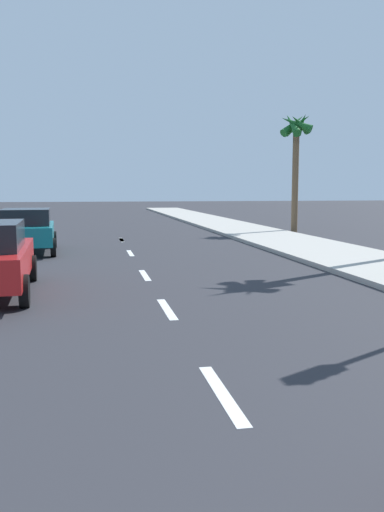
# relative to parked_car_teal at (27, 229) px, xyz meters

# --- Properties ---
(ground_plane) EXTENTS (160.00, 160.00, 0.00)m
(ground_plane) POSITION_rel_parked_car_teal_xyz_m (3.57, -0.62, -0.84)
(ground_plane) COLOR #2D2D33
(sidewalk_strip) EXTENTS (3.60, 80.00, 0.14)m
(sidewalk_strip) POSITION_rel_parked_car_teal_xyz_m (10.36, 1.38, -0.77)
(sidewalk_strip) COLOR #B2ADA3
(sidewalk_strip) RESTS_ON ground
(lane_stripe_2) EXTENTS (0.16, 1.80, 0.01)m
(lane_stripe_2) POSITION_rel_parked_car_teal_xyz_m (3.57, -14.21, -0.84)
(lane_stripe_2) COLOR white
(lane_stripe_2) RESTS_ON ground
(lane_stripe_3) EXTENTS (0.16, 1.80, 0.01)m
(lane_stripe_3) POSITION_rel_parked_car_teal_xyz_m (3.57, -9.90, -0.84)
(lane_stripe_3) COLOR white
(lane_stripe_3) RESTS_ON ground
(lane_stripe_4) EXTENTS (0.16, 1.80, 0.01)m
(lane_stripe_4) POSITION_rel_parked_car_teal_xyz_m (3.57, -5.81, -0.84)
(lane_stripe_4) COLOR white
(lane_stripe_4) RESTS_ON ground
(lane_stripe_5) EXTENTS (0.16, 1.80, 0.01)m
(lane_stripe_5) POSITION_rel_parked_car_teal_xyz_m (3.57, -0.80, -0.84)
(lane_stripe_5) COLOR white
(lane_stripe_5) RESTS_ON ground
(lane_stripe_6) EXTENTS (0.16, 1.80, 0.01)m
(lane_stripe_6) POSITION_rel_parked_car_teal_xyz_m (3.57, 4.21, -0.84)
(lane_stripe_6) COLOR white
(lane_stripe_6) RESTS_ON ground
(lane_stripe_7) EXTENTS (0.16, 1.80, 0.01)m
(lane_stripe_7) POSITION_rel_parked_car_teal_xyz_m (3.57, 4.38, -0.84)
(lane_stripe_7) COLOR white
(lane_stripe_7) RESTS_ON ground
(parked_car_teal) EXTENTS (2.15, 4.36, 1.57)m
(parked_car_teal) POSITION_rel_parked_car_teal_xyz_m (0.00, 0.00, 0.00)
(parked_car_teal) COLOR #14727A
(parked_car_teal) RESTS_ON ground
(palm_tree_far) EXTENTS (1.83, 1.65, 6.29)m
(palm_tree_far) POSITION_rel_parked_car_teal_xyz_m (12.74, 6.93, 4.04)
(palm_tree_far) COLOR brown
(palm_tree_far) RESTS_ON ground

